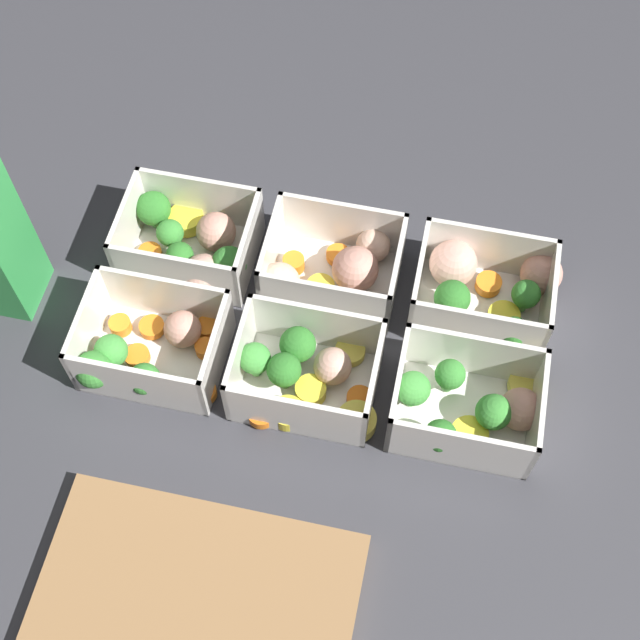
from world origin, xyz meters
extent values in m
plane|color=#38383D|center=(0.00, 0.00, 0.00)|extent=(4.00, 4.00, 0.00)
cube|color=silver|center=(-0.16, -0.06, 0.00)|extent=(0.14, 0.11, 0.00)
cube|color=silver|center=(-0.16, -0.11, 0.04)|extent=(0.14, 0.01, 0.07)
cube|color=silver|center=(-0.16, -0.01, 0.04)|extent=(0.14, 0.01, 0.07)
cube|color=silver|center=(-0.22, -0.06, 0.04)|extent=(0.01, 0.11, 0.07)
cube|color=silver|center=(-0.09, -0.06, 0.04)|extent=(0.01, 0.11, 0.07)
cylinder|color=#49883F|center=(-0.20, -0.07, 0.01)|extent=(0.01, 0.01, 0.02)
sphere|color=#388433|center=(-0.20, -0.07, 0.03)|extent=(0.03, 0.03, 0.03)
cylinder|color=#407A37|center=(-0.13, -0.05, 0.01)|extent=(0.01, 0.01, 0.02)
sphere|color=#2D7228|center=(-0.13, -0.05, 0.03)|extent=(0.04, 0.04, 0.04)
cylinder|color=orange|center=(-0.16, -0.03, 0.01)|extent=(0.04, 0.04, 0.01)
cylinder|color=#DBC647|center=(-0.12, -0.03, 0.01)|extent=(0.05, 0.05, 0.01)
sphere|color=#D19E8C|center=(-0.12, -0.09, 0.03)|extent=(0.07, 0.07, 0.05)
cylinder|color=#407A37|center=(-0.19, -0.02, 0.01)|extent=(0.01, 0.01, 0.02)
sphere|color=#2D7228|center=(-0.19, -0.02, 0.03)|extent=(0.03, 0.03, 0.03)
cylinder|color=orange|center=(-0.16, -0.09, 0.01)|extent=(0.04, 0.04, 0.01)
cylinder|color=yellow|center=(-0.18, -0.05, 0.01)|extent=(0.03, 0.03, 0.01)
sphere|color=tan|center=(-0.22, -0.10, 0.03)|extent=(0.05, 0.05, 0.04)
cube|color=silver|center=(0.00, -0.06, 0.00)|extent=(0.14, 0.11, 0.00)
cube|color=silver|center=(0.00, -0.11, 0.04)|extent=(0.14, 0.01, 0.07)
cube|color=silver|center=(0.00, -0.01, 0.04)|extent=(0.14, 0.01, 0.07)
cube|color=silver|center=(-0.07, -0.06, 0.04)|extent=(0.01, 0.11, 0.07)
cube|color=silver|center=(0.07, -0.06, 0.04)|extent=(0.01, 0.11, 0.07)
sphere|color=tan|center=(-0.02, -0.07, 0.03)|extent=(0.07, 0.07, 0.05)
cylinder|color=yellow|center=(0.01, -0.04, 0.01)|extent=(0.04, 0.04, 0.02)
cylinder|color=orange|center=(-0.02, -0.02, 0.01)|extent=(0.04, 0.04, 0.01)
sphere|color=beige|center=(-0.04, -0.10, 0.02)|extent=(0.04, 0.04, 0.04)
cylinder|color=orange|center=(0.00, -0.09, 0.01)|extent=(0.04, 0.04, 0.01)
sphere|color=beige|center=(0.05, -0.03, 0.03)|extent=(0.06, 0.06, 0.04)
cylinder|color=orange|center=(0.04, -0.07, 0.01)|extent=(0.03, 0.03, 0.02)
cube|color=silver|center=(0.16, -0.06, 0.00)|extent=(0.14, 0.11, 0.00)
cube|color=silver|center=(0.16, -0.11, 0.04)|extent=(0.14, 0.01, 0.07)
cube|color=silver|center=(0.16, -0.01, 0.04)|extent=(0.14, 0.01, 0.07)
cube|color=silver|center=(0.09, -0.06, 0.04)|extent=(0.01, 0.11, 0.07)
cube|color=silver|center=(0.22, -0.06, 0.04)|extent=(0.01, 0.11, 0.07)
cylinder|color=#49883F|center=(0.11, -0.04, 0.01)|extent=(0.01, 0.01, 0.02)
sphere|color=#388433|center=(0.11, -0.04, 0.03)|extent=(0.04, 0.04, 0.04)
sphere|color=tan|center=(0.13, -0.08, 0.03)|extent=(0.06, 0.06, 0.04)
cylinder|color=orange|center=(0.18, -0.02, 0.01)|extent=(0.03, 0.03, 0.01)
cylinder|color=orange|center=(0.20, -0.05, 0.01)|extent=(0.04, 0.04, 0.01)
cylinder|color=#407A37|center=(0.21, -0.09, 0.01)|extent=(0.01, 0.01, 0.01)
sphere|color=#2D7228|center=(0.21, -0.09, 0.03)|extent=(0.04, 0.04, 0.04)
cylinder|color=yellow|center=(0.17, -0.10, 0.01)|extent=(0.05, 0.05, 0.02)
sphere|color=#D19E8C|center=(0.13, -0.03, 0.03)|extent=(0.06, 0.06, 0.04)
cylinder|color=#407A37|center=(0.16, -0.04, 0.01)|extent=(0.01, 0.01, 0.01)
sphere|color=#2D7228|center=(0.16, -0.04, 0.03)|extent=(0.03, 0.03, 0.03)
cylinder|color=#49883F|center=(0.18, -0.07, 0.01)|extent=(0.01, 0.01, 0.01)
sphere|color=#388433|center=(0.18, -0.07, 0.03)|extent=(0.03, 0.03, 0.03)
cube|color=silver|center=(-0.16, 0.06, 0.00)|extent=(0.14, 0.11, 0.00)
cube|color=silver|center=(-0.16, 0.01, 0.04)|extent=(0.14, 0.01, 0.07)
cube|color=silver|center=(-0.16, 0.11, 0.04)|extent=(0.14, 0.01, 0.07)
cube|color=silver|center=(-0.22, 0.06, 0.04)|extent=(0.01, 0.11, 0.07)
cube|color=silver|center=(-0.09, 0.06, 0.04)|extent=(0.01, 0.11, 0.07)
cylinder|color=#49883F|center=(-0.18, 0.07, 0.01)|extent=(0.01, 0.01, 0.01)
sphere|color=#388433|center=(-0.18, 0.07, 0.03)|extent=(0.04, 0.04, 0.04)
cylinder|color=#49883F|center=(-0.14, 0.04, 0.01)|extent=(0.01, 0.01, 0.02)
sphere|color=#388433|center=(-0.14, 0.04, 0.03)|extent=(0.03, 0.03, 0.03)
cylinder|color=#407A37|center=(-0.14, 0.10, 0.01)|extent=(0.01, 0.01, 0.02)
sphere|color=#2D7228|center=(-0.14, 0.10, 0.03)|extent=(0.03, 0.03, 0.03)
cylinder|color=#DBC647|center=(-0.22, 0.02, 0.01)|extent=(0.04, 0.04, 0.01)
cylinder|color=#519448|center=(-0.10, 0.06, 0.01)|extent=(0.01, 0.01, 0.02)
sphere|color=#42933D|center=(-0.10, 0.06, 0.03)|extent=(0.03, 0.03, 0.03)
sphere|color=tan|center=(-0.21, 0.06, 0.03)|extent=(0.06, 0.06, 0.04)
cylinder|color=yellow|center=(-0.17, 0.09, 0.01)|extent=(0.04, 0.04, 0.01)
cube|color=silver|center=(0.00, 0.06, 0.00)|extent=(0.14, 0.11, 0.00)
cube|color=silver|center=(0.00, 0.01, 0.04)|extent=(0.14, 0.01, 0.07)
cube|color=silver|center=(0.00, 0.11, 0.04)|extent=(0.14, 0.01, 0.07)
cube|color=silver|center=(-0.07, 0.06, 0.04)|extent=(0.01, 0.11, 0.07)
cube|color=silver|center=(0.07, 0.06, 0.04)|extent=(0.01, 0.11, 0.07)
cylinder|color=yellow|center=(0.01, 0.10, 0.01)|extent=(0.03, 0.03, 0.02)
cylinder|color=yellow|center=(-0.01, 0.07, 0.01)|extent=(0.04, 0.04, 0.02)
cylinder|color=#407A37|center=(0.01, 0.04, 0.01)|extent=(0.01, 0.01, 0.01)
sphere|color=#2D7228|center=(0.01, 0.04, 0.03)|extent=(0.04, 0.04, 0.04)
cylinder|color=#DBC647|center=(-0.06, 0.10, 0.01)|extent=(0.05, 0.05, 0.02)
sphere|color=#D19E8C|center=(-0.02, 0.05, 0.02)|extent=(0.05, 0.05, 0.04)
cylinder|color=#DBC647|center=(-0.04, 0.02, 0.01)|extent=(0.04, 0.04, 0.01)
cylinder|color=#407A37|center=(0.02, 0.07, 0.01)|extent=(0.01, 0.01, 0.02)
sphere|color=#2D7228|center=(0.02, 0.07, 0.03)|extent=(0.03, 0.03, 0.03)
cylinder|color=#519448|center=(0.05, 0.06, 0.01)|extent=(0.01, 0.01, 0.02)
sphere|color=#42933D|center=(0.05, 0.06, 0.03)|extent=(0.03, 0.03, 0.03)
cylinder|color=orange|center=(0.04, 0.11, 0.01)|extent=(0.03, 0.03, 0.01)
cylinder|color=orange|center=(-0.06, 0.07, 0.01)|extent=(0.03, 0.03, 0.01)
cube|color=silver|center=(0.16, 0.06, 0.00)|extent=(0.14, 0.11, 0.00)
cube|color=silver|center=(0.16, 0.01, 0.04)|extent=(0.14, 0.01, 0.07)
cube|color=silver|center=(0.16, 0.11, 0.04)|extent=(0.14, 0.01, 0.07)
cube|color=silver|center=(0.09, 0.06, 0.04)|extent=(0.01, 0.11, 0.07)
cube|color=silver|center=(0.22, 0.06, 0.04)|extent=(0.01, 0.11, 0.07)
sphere|color=tan|center=(0.13, 0.04, 0.02)|extent=(0.04, 0.04, 0.04)
cylinder|color=orange|center=(0.11, 0.02, 0.01)|extent=(0.03, 0.03, 0.01)
cylinder|color=orange|center=(0.10, 0.10, 0.01)|extent=(0.03, 0.03, 0.01)
cylinder|color=orange|center=(0.17, 0.04, 0.01)|extent=(0.03, 0.03, 0.01)
cylinder|color=orange|center=(0.17, 0.07, 0.01)|extent=(0.03, 0.03, 0.01)
cylinder|color=orange|center=(0.20, 0.04, 0.01)|extent=(0.03, 0.03, 0.01)
cylinder|color=orange|center=(0.11, 0.05, 0.01)|extent=(0.02, 0.02, 0.01)
cylinder|color=#49883F|center=(0.15, 0.10, 0.01)|extent=(0.01, 0.01, 0.01)
sphere|color=#388433|center=(0.15, 0.10, 0.03)|extent=(0.03, 0.03, 0.03)
cylinder|color=#519448|center=(0.20, 0.08, 0.01)|extent=(0.01, 0.01, 0.01)
sphere|color=#42933D|center=(0.20, 0.08, 0.03)|extent=(0.03, 0.03, 0.03)
cylinder|color=#49883F|center=(0.20, 0.10, 0.01)|extent=(0.01, 0.01, 0.01)
sphere|color=#388433|center=(0.20, 0.10, 0.03)|extent=(0.04, 0.04, 0.04)
cube|color=olive|center=(0.05, 0.30, 0.01)|extent=(0.28, 0.18, 0.02)
camera|label=1|loc=(-0.09, 0.44, 0.81)|focal=50.00mm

